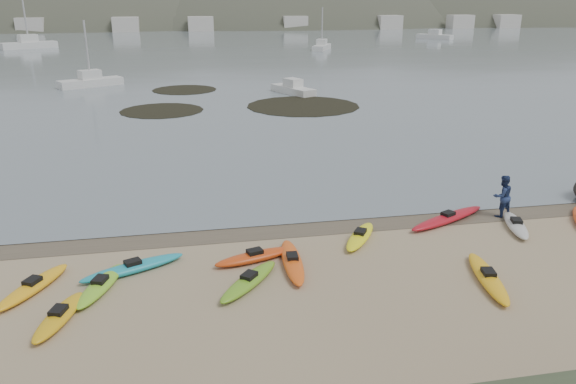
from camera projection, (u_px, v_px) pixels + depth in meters
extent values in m
plane|color=tan|center=(288.00, 225.00, 24.16)|extent=(600.00, 600.00, 0.00)
plane|color=brown|center=(289.00, 227.00, 23.88)|extent=(60.00, 60.00, 0.00)
plane|color=slate|center=(183.00, 15.00, 302.34)|extent=(1200.00, 1200.00, 0.00)
ellipsoid|color=#FFFB15|center=(360.00, 237.00, 22.56)|extent=(2.26, 2.92, 0.34)
ellipsoid|color=#D44212|center=(255.00, 257.00, 20.82)|extent=(3.25, 1.60, 0.34)
ellipsoid|color=teal|center=(133.00, 268.00, 19.98)|extent=(3.78, 2.22, 0.34)
ellipsoid|color=#F75A15|center=(292.00, 261.00, 20.44)|extent=(0.95, 3.79, 0.34)
ellipsoid|color=#88D52A|center=(101.00, 285.00, 18.75)|extent=(1.71, 3.20, 0.34)
ellipsoid|color=red|center=(448.00, 218.00, 24.44)|extent=(4.47, 2.66, 0.34)
ellipsoid|color=gold|center=(59.00, 316.00, 16.93)|extent=(1.52, 3.00, 0.34)
ellipsoid|color=#6DAD22|center=(249.00, 281.00, 19.03)|extent=(2.66, 3.06, 0.34)
ellipsoid|color=beige|center=(516.00, 225.00, 23.68)|extent=(1.61, 3.10, 0.34)
ellipsoid|color=yellow|center=(33.00, 286.00, 18.68)|extent=(2.20, 3.35, 0.34)
ellipsoid|color=yellow|center=(488.00, 278.00, 19.26)|extent=(1.47, 3.91, 0.34)
imported|color=navy|center=(502.00, 196.00, 24.80)|extent=(1.04, 0.87, 1.91)
cylinder|color=black|center=(162.00, 111.00, 48.13)|extent=(7.10, 7.10, 0.04)
cylinder|color=black|center=(303.00, 106.00, 50.22)|extent=(10.08, 10.08, 0.04)
cylinder|color=black|center=(184.00, 90.00, 58.85)|extent=(6.68, 6.68, 0.04)
cube|color=silver|center=(91.00, 82.00, 60.99)|extent=(6.86, 4.94, 0.95)
cube|color=silver|center=(293.00, 90.00, 56.53)|extent=(3.81, 5.93, 0.81)
cube|color=silver|center=(322.00, 47.00, 103.25)|extent=(5.07, 7.47, 1.02)
cube|color=silver|center=(29.00, 45.00, 105.64)|extent=(9.95, 7.17, 1.38)
cube|color=silver|center=(435.00, 36.00, 129.63)|extent=(7.13, 7.83, 1.16)
ellipsoid|color=#384235|center=(65.00, 76.00, 202.90)|extent=(220.00, 120.00, 80.00)
ellipsoid|color=#384235|center=(284.00, 66.00, 211.61)|extent=(200.00, 110.00, 68.00)
ellipsoid|color=#384235|center=(478.00, 63.00, 236.59)|extent=(230.00, 130.00, 76.00)
cube|color=beige|center=(33.00, 25.00, 150.48)|extent=(7.00, 5.00, 4.00)
cube|color=beige|center=(125.00, 25.00, 154.75)|extent=(7.00, 5.00, 4.00)
cube|color=beige|center=(213.00, 24.00, 159.02)|extent=(7.00, 5.00, 4.00)
cube|color=beige|center=(295.00, 23.00, 163.29)|extent=(7.00, 5.00, 4.00)
cube|color=beige|center=(374.00, 22.00, 167.56)|extent=(7.00, 5.00, 4.00)
cube|color=beige|center=(449.00, 22.00, 171.83)|extent=(7.00, 5.00, 4.00)
cube|color=beige|center=(520.00, 21.00, 176.10)|extent=(7.00, 5.00, 4.00)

